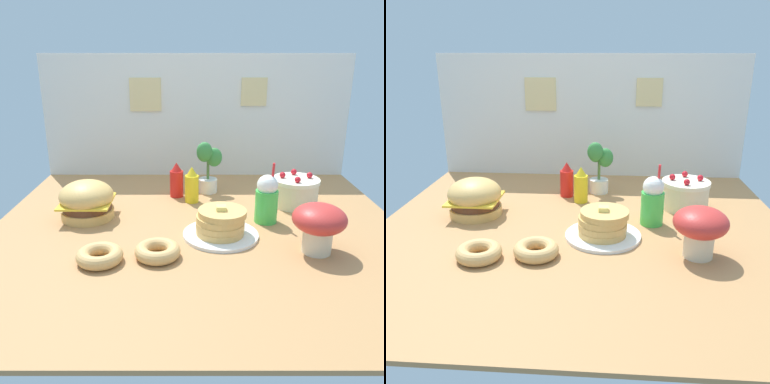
% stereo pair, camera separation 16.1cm
% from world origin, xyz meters
% --- Properties ---
extents(ground_plane, '(2.20, 2.03, 0.02)m').
position_xyz_m(ground_plane, '(0.00, 0.00, -0.01)').
color(ground_plane, '#B27F4C').
extents(back_wall, '(2.20, 0.04, 0.87)m').
position_xyz_m(back_wall, '(-0.00, 1.01, 0.44)').
color(back_wall, silver).
rests_on(back_wall, ground_plane).
extents(burger, '(0.30, 0.30, 0.22)m').
position_xyz_m(burger, '(-0.62, 0.16, 0.10)').
color(burger, '#DBA859').
rests_on(burger, ground_plane).
extents(pancake_stack, '(0.38, 0.38, 0.17)m').
position_xyz_m(pancake_stack, '(0.11, -0.09, 0.06)').
color(pancake_stack, white).
rests_on(pancake_stack, ground_plane).
extents(layer_cake, '(0.28, 0.28, 0.21)m').
position_xyz_m(layer_cake, '(0.59, 0.36, 0.09)').
color(layer_cake, beige).
rests_on(layer_cake, ground_plane).
extents(ketchup_bottle, '(0.09, 0.09, 0.23)m').
position_xyz_m(ketchup_bottle, '(-0.13, 0.51, 0.10)').
color(ketchup_bottle, red).
rests_on(ketchup_bottle, ground_plane).
extents(mustard_bottle, '(0.09, 0.09, 0.23)m').
position_xyz_m(mustard_bottle, '(-0.03, 0.41, 0.10)').
color(mustard_bottle, yellow).
rests_on(mustard_bottle, ground_plane).
extents(cream_soda_cup, '(0.12, 0.12, 0.34)m').
position_xyz_m(cream_soda_cup, '(0.38, 0.10, 0.13)').
color(cream_soda_cup, green).
rests_on(cream_soda_cup, ground_plane).
extents(donut_pink_glaze, '(0.21, 0.21, 0.06)m').
position_xyz_m(donut_pink_glaze, '(-0.44, -0.36, 0.03)').
color(donut_pink_glaze, tan).
rests_on(donut_pink_glaze, ground_plane).
extents(donut_chocolate, '(0.21, 0.21, 0.06)m').
position_xyz_m(donut_chocolate, '(-0.19, -0.31, 0.03)').
color(donut_chocolate, tan).
rests_on(donut_chocolate, ground_plane).
extents(potted_plant, '(0.17, 0.13, 0.34)m').
position_xyz_m(potted_plant, '(0.07, 0.60, 0.18)').
color(potted_plant, white).
rests_on(potted_plant, ground_plane).
extents(mushroom_stool, '(0.25, 0.25, 0.24)m').
position_xyz_m(mushroom_stool, '(0.55, -0.26, 0.15)').
color(mushroom_stool, beige).
rests_on(mushroom_stool, ground_plane).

